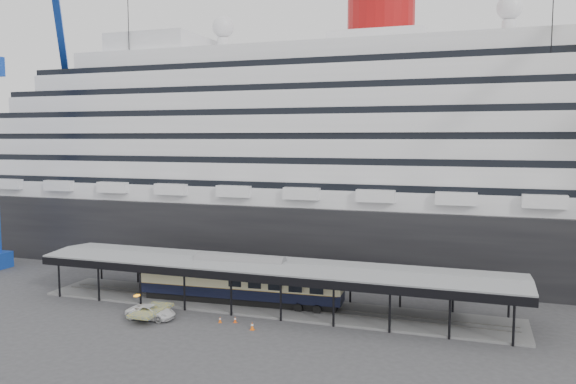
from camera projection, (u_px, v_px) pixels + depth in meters
name	position (u px, v px, depth m)	size (l,w,h in m)	color
ground	(253.00, 320.00, 60.02)	(200.00, 200.00, 0.00)	#373739
cruise_ship	(329.00, 145.00, 88.44)	(130.00, 30.00, 43.90)	black
platform_canopy	(269.00, 287.00, 64.51)	(56.00, 9.18, 5.30)	slate
port_truck	(151.00, 312.00, 60.52)	(2.46, 5.34, 1.48)	silver
pullman_carriage	(240.00, 280.00, 65.60)	(24.38, 4.58, 23.80)	black
traffic_cone_left	(235.00, 320.00, 59.32)	(0.44, 0.44, 0.66)	#EE4E0D
traffic_cone_mid	(220.00, 320.00, 59.32)	(0.44, 0.44, 0.66)	#EA5A0D
traffic_cone_right	(252.00, 326.00, 57.06)	(0.46, 0.46, 0.85)	orange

